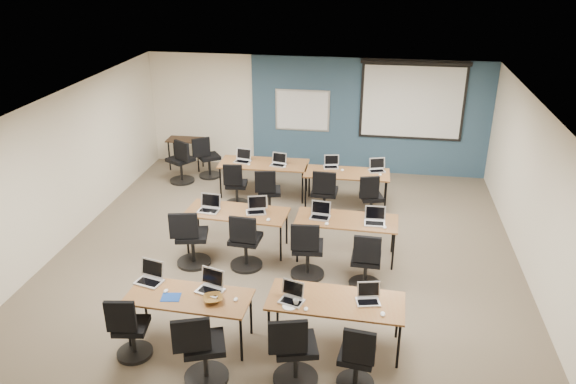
% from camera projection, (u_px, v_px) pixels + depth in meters
% --- Properties ---
extents(floor, '(8.00, 9.00, 0.02)m').
position_uv_depth(floor, '(284.00, 261.00, 9.67)').
color(floor, '#6B6354').
rests_on(floor, ground).
extents(ceiling, '(8.00, 9.00, 0.02)m').
position_uv_depth(ceiling, '(283.00, 108.00, 8.59)').
color(ceiling, white).
rests_on(ceiling, ground).
extents(wall_back, '(8.00, 0.04, 2.70)m').
position_uv_depth(wall_back, '(315.00, 114.00, 13.20)').
color(wall_back, beige).
rests_on(wall_back, ground).
extents(wall_front, '(8.00, 0.04, 2.70)m').
position_uv_depth(wall_front, '(200.00, 384.00, 5.06)').
color(wall_front, beige).
rests_on(wall_front, ground).
extents(wall_left, '(0.04, 9.00, 2.70)m').
position_uv_depth(wall_left, '(56.00, 175.00, 9.72)').
color(wall_left, beige).
rests_on(wall_left, ground).
extents(wall_right, '(0.04, 9.00, 2.70)m').
position_uv_depth(wall_right, '(542.00, 206.00, 8.55)').
color(wall_right, beige).
rests_on(wall_right, ground).
extents(blue_accent_panel, '(5.50, 0.04, 2.70)m').
position_uv_depth(blue_accent_panel, '(369.00, 117.00, 12.99)').
color(blue_accent_panel, '#3D5977').
rests_on(blue_accent_panel, wall_back).
extents(whiteboard, '(1.28, 0.03, 0.98)m').
position_uv_depth(whiteboard, '(302.00, 110.00, 13.14)').
color(whiteboard, silver).
rests_on(whiteboard, wall_back).
extents(projector_screen, '(2.40, 0.10, 1.82)m').
position_uv_depth(projector_screen, '(413.00, 97.00, 12.58)').
color(projector_screen, black).
rests_on(projector_screen, wall_back).
extents(training_table_front_left, '(1.66, 0.69, 0.73)m').
position_uv_depth(training_table_front_left, '(189.00, 299.00, 7.45)').
color(training_table_front_left, '#905D3A').
rests_on(training_table_front_left, floor).
extents(training_table_front_right, '(1.79, 0.75, 0.73)m').
position_uv_depth(training_table_front_right, '(336.00, 303.00, 7.36)').
color(training_table_front_right, brown).
rests_on(training_table_front_right, floor).
extents(training_table_mid_left, '(1.78, 0.74, 0.73)m').
position_uv_depth(training_table_mid_left, '(237.00, 214.00, 9.81)').
color(training_table_mid_left, '#A26C42').
rests_on(training_table_mid_left, floor).
extents(training_table_mid_right, '(1.72, 0.72, 0.73)m').
position_uv_depth(training_table_mid_right, '(347.00, 222.00, 9.53)').
color(training_table_mid_right, brown).
rests_on(training_table_mid_right, floor).
extents(training_table_back_left, '(1.89, 0.79, 0.73)m').
position_uv_depth(training_table_back_left, '(264.00, 165.00, 12.00)').
color(training_table_back_left, '#A96536').
rests_on(training_table_back_left, floor).
extents(training_table_back_right, '(1.74, 0.72, 0.73)m').
position_uv_depth(training_table_back_right, '(347.00, 175.00, 11.50)').
color(training_table_back_right, olive).
rests_on(training_table_back_right, floor).
extents(laptop_0, '(0.36, 0.30, 0.27)m').
position_uv_depth(laptop_0, '(150.00, 276.00, 7.74)').
color(laptop_0, '#B5B5BE').
rests_on(laptop_0, training_table_front_left).
extents(mouse_0, '(0.07, 0.10, 0.03)m').
position_uv_depth(mouse_0, '(166.00, 291.00, 7.51)').
color(mouse_0, white).
rests_on(mouse_0, training_table_front_left).
extents(task_chair_0, '(0.47, 0.47, 0.96)m').
position_uv_depth(task_chair_0, '(130.00, 332.00, 7.26)').
color(task_chair_0, black).
rests_on(task_chair_0, floor).
extents(laptop_1, '(0.35, 0.30, 0.26)m').
position_uv_depth(laptop_1, '(211.00, 285.00, 7.54)').
color(laptop_1, '#BCBCC0').
rests_on(laptop_1, training_table_front_left).
extents(mouse_1, '(0.07, 0.10, 0.03)m').
position_uv_depth(mouse_1, '(236.00, 299.00, 7.33)').
color(mouse_1, white).
rests_on(mouse_1, training_table_front_left).
extents(task_chair_1, '(0.58, 0.56, 1.04)m').
position_uv_depth(task_chair_1, '(202.00, 353.00, 6.83)').
color(task_chair_1, black).
rests_on(task_chair_1, floor).
extents(laptop_2, '(0.31, 0.26, 0.24)m').
position_uv_depth(laptop_2, '(292.00, 296.00, 7.32)').
color(laptop_2, '#A4A4AF').
rests_on(laptop_2, training_table_front_right).
extents(mouse_2, '(0.06, 0.09, 0.03)m').
position_uv_depth(mouse_2, '(306.00, 309.00, 7.14)').
color(mouse_2, white).
rests_on(mouse_2, training_table_front_right).
extents(task_chair_2, '(0.57, 0.57, 1.04)m').
position_uv_depth(task_chair_2, '(294.00, 355.00, 6.80)').
color(task_chair_2, black).
rests_on(task_chair_2, floor).
extents(laptop_3, '(0.30, 0.26, 0.23)m').
position_uv_depth(laptop_3, '(368.00, 297.00, 7.30)').
color(laptop_3, '#AFAFB4').
rests_on(laptop_3, training_table_front_right).
extents(mouse_3, '(0.07, 0.10, 0.04)m').
position_uv_depth(mouse_3, '(383.00, 314.00, 7.04)').
color(mouse_3, white).
rests_on(mouse_3, training_table_front_right).
extents(task_chair_3, '(0.47, 0.47, 0.96)m').
position_uv_depth(task_chair_3, '(357.00, 363.00, 6.73)').
color(task_chair_3, black).
rests_on(task_chair_3, floor).
extents(laptop_4, '(0.36, 0.30, 0.27)m').
position_uv_depth(laptop_4, '(209.00, 207.00, 9.82)').
color(laptop_4, '#BABABB').
rests_on(laptop_4, training_table_mid_left).
extents(mouse_4, '(0.07, 0.10, 0.03)m').
position_uv_depth(mouse_4, '(210.00, 213.00, 9.70)').
color(mouse_4, white).
rests_on(mouse_4, training_table_mid_left).
extents(task_chair_4, '(0.58, 0.58, 1.05)m').
position_uv_depth(task_chair_4, '(191.00, 242.00, 9.38)').
color(task_chair_4, black).
rests_on(task_chair_4, floor).
extents(laptop_5, '(0.34, 0.29, 0.26)m').
position_uv_depth(laptop_5, '(257.00, 208.00, 9.76)').
color(laptop_5, '#ADACB3').
rests_on(laptop_5, training_table_mid_left).
extents(mouse_5, '(0.07, 0.11, 0.04)m').
position_uv_depth(mouse_5, '(268.00, 220.00, 9.47)').
color(mouse_5, white).
rests_on(mouse_5, training_table_mid_left).
extents(task_chair_5, '(0.55, 0.55, 1.03)m').
position_uv_depth(task_chair_5, '(245.00, 246.00, 9.30)').
color(task_chair_5, black).
rests_on(task_chair_5, floor).
extents(laptop_6, '(0.33, 0.28, 0.25)m').
position_uv_depth(laptop_6, '(320.00, 213.00, 9.57)').
color(laptop_6, '#ABABAE').
rests_on(laptop_6, training_table_mid_right).
extents(mouse_6, '(0.08, 0.11, 0.04)m').
position_uv_depth(mouse_6, '(327.00, 224.00, 9.33)').
color(mouse_6, white).
rests_on(mouse_6, training_table_mid_right).
extents(task_chair_6, '(0.56, 0.56, 1.03)m').
position_uv_depth(task_chair_6, '(307.00, 254.00, 9.04)').
color(task_chair_6, black).
rests_on(task_chair_6, floor).
extents(laptop_7, '(0.35, 0.29, 0.26)m').
position_uv_depth(laptop_7, '(375.00, 219.00, 9.37)').
color(laptop_7, silver).
rests_on(laptop_7, training_table_mid_right).
extents(mouse_7, '(0.08, 0.11, 0.04)m').
position_uv_depth(mouse_7, '(385.00, 227.00, 9.22)').
color(mouse_7, white).
rests_on(mouse_7, training_table_mid_right).
extents(task_chair_7, '(0.51, 0.51, 0.99)m').
position_uv_depth(task_chair_7, '(366.00, 265.00, 8.76)').
color(task_chair_7, black).
rests_on(task_chair_7, floor).
extents(laptop_8, '(0.34, 0.29, 0.26)m').
position_uv_depth(laptop_8, '(243.00, 158.00, 12.06)').
color(laptop_8, '#ADADAF').
rests_on(laptop_8, training_table_back_left).
extents(mouse_8, '(0.07, 0.10, 0.03)m').
position_uv_depth(mouse_8, '(249.00, 164.00, 11.88)').
color(mouse_8, white).
rests_on(mouse_8, training_table_back_left).
extents(task_chair_8, '(0.47, 0.47, 0.96)m').
position_uv_depth(task_chair_8, '(236.00, 188.00, 11.59)').
color(task_chair_8, black).
rests_on(task_chair_8, floor).
extents(laptop_9, '(0.32, 0.27, 0.24)m').
position_uv_depth(laptop_9, '(279.00, 162.00, 11.86)').
color(laptop_9, '#B2B2BA').
rests_on(laptop_9, training_table_back_left).
extents(mouse_9, '(0.08, 0.11, 0.04)m').
position_uv_depth(mouse_9, '(284.00, 167.00, 11.74)').
color(mouse_9, white).
rests_on(mouse_9, training_table_back_left).
extents(task_chair_9, '(0.51, 0.51, 0.99)m').
position_uv_depth(task_chair_9, '(268.00, 196.00, 11.20)').
color(task_chair_9, black).
rests_on(task_chair_9, floor).
extents(laptop_10, '(0.31, 0.26, 0.24)m').
position_uv_depth(laptop_10, '(331.00, 164.00, 11.75)').
color(laptop_10, '#B1B1B3').
rests_on(laptop_10, training_table_back_right).
extents(mouse_10, '(0.09, 0.12, 0.04)m').
position_uv_depth(mouse_10, '(342.00, 170.00, 11.57)').
color(mouse_10, white).
rests_on(mouse_10, training_table_back_right).
extents(task_chair_10, '(0.56, 0.56, 1.03)m').
position_uv_depth(task_chair_10, '(324.00, 197.00, 11.07)').
color(task_chair_10, black).
rests_on(task_chair_10, floor).
extents(laptop_11, '(0.33, 0.28, 0.25)m').
position_uv_depth(laptop_11, '(377.00, 168.00, 11.55)').
color(laptop_11, '#ADADAF').
rests_on(laptop_11, training_table_back_right).
extents(mouse_11, '(0.07, 0.10, 0.03)m').
position_uv_depth(mouse_11, '(380.00, 175.00, 11.35)').
color(mouse_11, white).
rests_on(mouse_11, training_table_back_right).
extents(task_chair_11, '(0.47, 0.46, 0.95)m').
position_uv_depth(task_chair_11, '(370.00, 201.00, 11.02)').
color(task_chair_11, black).
rests_on(task_chair_11, floor).
extents(blue_mousepad, '(0.28, 0.24, 0.01)m').
position_uv_depth(blue_mousepad, '(171.00, 297.00, 7.39)').
color(blue_mousepad, '#153B97').
rests_on(blue_mousepad, training_table_front_left).
extents(snack_bowl, '(0.40, 0.40, 0.07)m').
position_uv_depth(snack_bowl, '(213.00, 299.00, 7.31)').
color(snack_bowl, brown).
rests_on(snack_bowl, training_table_front_left).
extents(snack_plate, '(0.19, 0.19, 0.01)m').
position_uv_depth(snack_plate, '(289.00, 306.00, 7.20)').
color(snack_plate, white).
rests_on(snack_plate, training_table_front_right).
extents(coffee_cup, '(0.07, 0.07, 0.06)m').
position_uv_depth(coffee_cup, '(296.00, 302.00, 7.22)').
color(coffee_cup, silver).
rests_on(coffee_cup, snack_plate).
extents(utility_table, '(0.84, 0.46, 0.75)m').
position_uv_depth(utility_table, '(185.00, 143.00, 13.46)').
color(utility_table, black).
rests_on(utility_table, floor).
extents(spare_chair_a, '(0.58, 0.51, 0.99)m').
position_uv_depth(spare_chair_a, '(207.00, 161.00, 13.03)').
color(spare_chair_a, black).
rests_on(spare_chair_a, floor).
extents(spare_chair_b, '(0.63, 0.56, 1.04)m').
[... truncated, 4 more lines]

